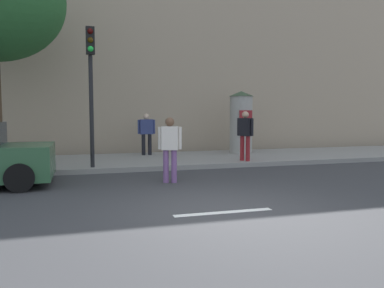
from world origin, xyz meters
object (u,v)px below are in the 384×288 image
(pedestrian_with_backpack, at_px, (170,144))
(pedestrian_in_dark_shirt, at_px, (146,130))
(poster_column, at_px, (241,122))
(traffic_light, at_px, (91,74))
(pedestrian_tallest, at_px, (245,132))

(pedestrian_with_backpack, xyz_separation_m, pedestrian_in_dark_shirt, (0.27, 5.02, 0.11))
(pedestrian_with_backpack, height_order, pedestrian_in_dark_shirt, pedestrian_in_dark_shirt)
(poster_column, bearing_deg, pedestrian_with_backpack, -130.13)
(traffic_light, distance_m, pedestrian_with_backpack, 3.35)
(pedestrian_with_backpack, relative_size, pedestrian_tallest, 1.00)
(traffic_light, height_order, pedestrian_with_backpack, traffic_light)
(pedestrian_tallest, bearing_deg, poster_column, 69.59)
(pedestrian_with_backpack, bearing_deg, traffic_light, 130.22)
(pedestrian_tallest, bearing_deg, pedestrian_in_dark_shirt, 136.44)
(traffic_light, xyz_separation_m, pedestrian_tallest, (4.87, 0.23, -1.73))
(pedestrian_with_backpack, xyz_separation_m, pedestrian_tallest, (3.08, 2.35, 0.15))
(traffic_light, bearing_deg, pedestrian_tallest, 2.70)
(traffic_light, distance_m, poster_column, 6.46)
(pedestrian_in_dark_shirt, bearing_deg, poster_column, -5.15)
(poster_column, xyz_separation_m, pedestrian_with_backpack, (-3.95, -4.69, -0.41))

